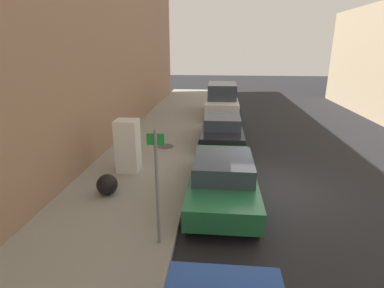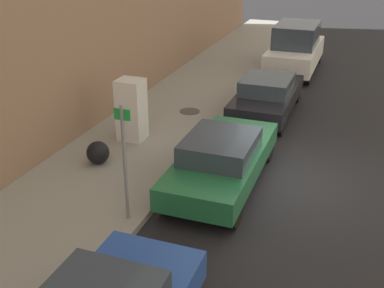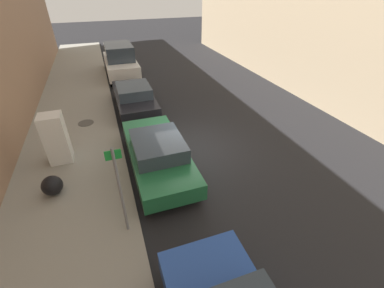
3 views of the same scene
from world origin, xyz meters
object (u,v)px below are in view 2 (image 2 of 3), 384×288
(parked_van_white, at_px, (296,48))
(parked_sedan_dark, at_px, (267,95))
(parked_sedan_green, at_px, (222,159))
(street_sign_post, at_px, (124,158))
(trash_bag, at_px, (98,153))
(discarded_refrigerator, at_px, (131,110))

(parked_van_white, bearing_deg, parked_sedan_dark, -90.00)
(parked_sedan_green, height_order, parked_sedan_dark, parked_sedan_green)
(parked_van_white, bearing_deg, street_sign_post, -95.88)
(street_sign_post, relative_size, parked_van_white, 0.53)
(parked_sedan_green, relative_size, parked_van_white, 0.94)
(parked_sedan_green, height_order, parked_van_white, parked_van_white)
(street_sign_post, xyz_separation_m, trash_bag, (-1.98, 2.14, -1.15))
(parked_sedan_green, bearing_deg, parked_sedan_dark, 90.00)
(trash_bag, height_order, parked_sedan_green, parked_sedan_green)
(discarded_refrigerator, height_order, street_sign_post, street_sign_post)
(discarded_refrigerator, xyz_separation_m, parked_van_white, (3.28, 9.74, -0.03))
(street_sign_post, relative_size, parked_sedan_green, 0.56)
(parked_sedan_dark, bearing_deg, parked_van_white, 90.00)
(street_sign_post, distance_m, parked_van_white, 13.80)
(parked_sedan_dark, distance_m, parked_van_white, 5.96)
(parked_sedan_green, bearing_deg, street_sign_post, -120.42)
(parked_van_white, bearing_deg, parked_sedan_green, -90.00)
(parked_sedan_dark, height_order, parked_van_white, parked_van_white)
(discarded_refrigerator, bearing_deg, parked_sedan_green, -25.54)
(trash_bag, bearing_deg, street_sign_post, -47.26)
(street_sign_post, xyz_separation_m, parked_sedan_dark, (1.41, 7.76, -0.91))
(discarded_refrigerator, xyz_separation_m, parked_sedan_green, (3.28, -1.57, -0.34))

